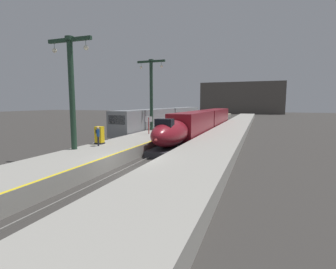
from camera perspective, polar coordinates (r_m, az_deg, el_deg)
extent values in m
plane|color=#33302D|center=(17.69, -8.51, -8.64)|extent=(260.00, 260.00, 0.00)
cube|color=gray|center=(41.76, 2.75, 1.22)|extent=(4.80, 110.00, 1.05)
cube|color=gray|center=(40.15, 13.87, 0.78)|extent=(4.80, 110.00, 1.05)
cube|color=yellow|center=(41.10, 5.80, 1.83)|extent=(0.20, 107.80, 0.01)
cube|color=slate|center=(43.64, 7.96, 0.79)|extent=(0.08, 110.00, 0.12)
cube|color=slate|center=(43.36, 9.90, 0.72)|extent=(0.08, 110.00, 0.12)
cube|color=slate|center=(45.98, -1.96, 1.17)|extent=(0.08, 110.00, 0.12)
cube|color=slate|center=(45.45, -0.21, 1.11)|extent=(0.08, 110.00, 0.12)
ellipsoid|color=maroon|center=(24.93, 0.62, 0.30)|extent=(2.78, 7.70, 2.56)
cube|color=#28282D|center=(24.80, 0.32, -3.37)|extent=(2.46, 6.54, 0.55)
cube|color=black|center=(23.20, -0.79, 2.45)|extent=(1.59, 1.00, 0.90)
sphere|color=#F24C4C|center=(21.46, -2.70, -1.21)|extent=(0.28, 0.28, 0.28)
cube|color=maroon|center=(33.79, 5.83, 2.45)|extent=(2.90, 14.00, 3.05)
cube|color=black|center=(34.12, 3.52, 3.44)|extent=(0.04, 11.90, 0.80)
cube|color=black|center=(33.44, 8.21, 3.31)|extent=(0.04, 11.90, 0.80)
cube|color=silver|center=(33.92, 5.80, 0.30)|extent=(2.92, 13.30, 0.24)
cube|color=black|center=(29.70, 3.68, -1.65)|extent=(2.03, 2.20, 0.56)
cube|color=black|center=(38.31, 7.42, 0.27)|extent=(2.03, 2.20, 0.56)
cube|color=maroon|center=(50.03, 10.46, 3.85)|extent=(2.90, 18.00, 3.05)
cube|color=black|center=(50.25, 8.88, 4.52)|extent=(0.04, 15.84, 0.80)
cube|color=black|center=(49.79, 12.09, 4.43)|extent=(0.04, 15.84, 0.80)
cube|color=black|center=(44.16, 9.11, 1.13)|extent=(2.03, 2.20, 0.56)
cube|color=black|center=(56.18, 11.45, 2.33)|extent=(2.03, 2.20, 0.56)
cube|color=gray|center=(39.32, -4.62, 3.22)|extent=(2.85, 18.00, 3.30)
cube|color=black|center=(31.36, -11.43, 3.23)|extent=(2.28, 0.08, 1.10)
cube|color=black|center=(39.89, -6.46, 3.97)|extent=(0.04, 15.30, 0.90)
cube|color=black|center=(38.73, -2.75, 3.91)|extent=(0.04, 15.30, 0.90)
cube|color=black|center=(34.37, -8.57, -0.56)|extent=(2.00, 2.00, 0.52)
cube|color=black|center=(44.77, -1.55, 1.27)|extent=(2.00, 2.00, 0.52)
cube|color=gray|center=(56.75, 3.19, 4.40)|extent=(2.85, 18.00, 3.30)
cylinder|color=#1E3828|center=(21.71, -20.73, 8.43)|extent=(0.44, 0.44, 8.81)
cylinder|color=#1E3828|center=(22.26, -21.24, 19.43)|extent=(0.68, 0.68, 0.30)
cube|color=#1E3828|center=(22.24, -21.22, 19.18)|extent=(4.00, 0.24, 0.28)
cylinder|color=#1E3828|center=(23.14, -24.13, 17.66)|extent=(0.03, 0.03, 0.60)
sphere|color=#EFEACC|center=(23.08, -24.08, 16.80)|extent=(0.36, 0.36, 0.36)
cylinder|color=#1E3828|center=(21.24, -17.95, 18.94)|extent=(0.03, 0.03, 0.60)
sphere|color=#EFEACC|center=(21.17, -17.91, 18.01)|extent=(0.36, 0.36, 0.36)
cylinder|color=#1E3828|center=(35.17, -3.76, 8.74)|extent=(0.44, 0.44, 9.52)
cylinder|color=#1E3828|center=(35.61, -3.82, 16.18)|extent=(0.68, 0.68, 0.30)
cube|color=#1E3828|center=(35.59, -3.82, 16.02)|extent=(4.00, 0.24, 0.28)
cylinder|color=#1E3828|center=(36.16, -6.07, 15.30)|extent=(0.03, 0.03, 0.60)
sphere|color=#EFEACC|center=(36.11, -6.06, 14.75)|extent=(0.36, 0.36, 0.36)
cylinder|color=#1E3828|center=(34.97, -1.48, 15.62)|extent=(0.03, 0.03, 0.60)
sphere|color=#EFEACC|center=(34.92, -1.47, 15.05)|extent=(0.36, 0.36, 0.36)
cylinder|color=#23232D|center=(34.85, -0.36, 1.63)|extent=(0.13, 0.13, 0.85)
cylinder|color=#23232D|center=(34.68, -0.31, 1.61)|extent=(0.13, 0.13, 0.85)
cube|color=maroon|center=(34.70, -0.34, 2.83)|extent=(0.38, 0.44, 0.62)
cylinder|color=maroon|center=(34.94, -0.40, 2.78)|extent=(0.09, 0.09, 0.58)
cylinder|color=maroon|center=(34.47, -0.27, 2.72)|extent=(0.09, 0.09, 0.58)
sphere|color=tan|center=(34.67, -0.34, 3.52)|extent=(0.22, 0.22, 0.22)
cylinder|color=#23232D|center=(22.87, -15.31, -1.47)|extent=(0.13, 0.13, 0.85)
cylinder|color=#23232D|center=(23.04, -15.37, -1.41)|extent=(0.13, 0.13, 0.85)
cube|color=#1E478C|center=(22.86, -15.40, 0.39)|extent=(0.42, 0.43, 0.62)
cylinder|color=#1E478C|center=(22.63, -15.31, 0.20)|extent=(0.09, 0.09, 0.58)
cylinder|color=#1E478C|center=(23.10, -15.48, 0.33)|extent=(0.09, 0.09, 0.58)
sphere|color=tan|center=(22.82, -15.44, 1.43)|extent=(0.22, 0.22, 0.22)
cube|color=navy|center=(34.50, -0.56, 1.37)|extent=(0.40, 0.22, 0.60)
cylinder|color=#262628|center=(34.49, -0.72, 2.17)|extent=(0.02, 0.02, 0.36)
cylinder|color=#262628|center=(34.42, -0.41, 2.16)|extent=(0.02, 0.02, 0.36)
cube|color=#262628|center=(34.44, -0.56, 2.48)|extent=(0.22, 0.03, 0.02)
cube|color=yellow|center=(24.03, -15.10, -0.16)|extent=(0.70, 0.56, 1.60)
cube|color=black|center=(23.76, -15.52, 0.60)|extent=(0.40, 0.02, 0.32)
cube|color=black|center=(24.13, -15.05, -1.90)|extent=(0.76, 0.62, 0.12)
cylinder|color=maroon|center=(30.86, -4.33, 1.99)|extent=(0.10, 0.10, 2.00)
cube|color=white|center=(30.80, -4.35, 3.47)|extent=(0.90, 0.06, 0.64)
cube|color=#4C4742|center=(117.27, 16.01, 7.87)|extent=(36.00, 2.00, 14.00)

